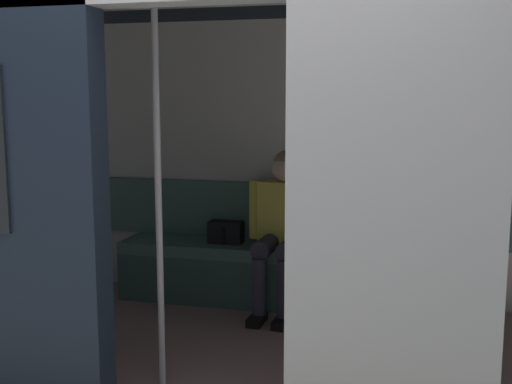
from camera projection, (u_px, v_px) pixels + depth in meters
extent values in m
cube|color=silver|center=(393.00, 224.00, 2.54)|extent=(0.86, 0.12, 2.17)
cube|color=black|center=(395.00, 159.00, 2.50)|extent=(0.47, 0.02, 0.55)
cube|color=gray|center=(257.00, 348.00, 4.05)|extent=(6.08, 2.33, 0.01)
cube|color=silver|center=(293.00, 161.00, 5.01)|extent=(6.08, 0.10, 2.17)
cube|color=#4C7566|center=(292.00, 212.00, 5.01)|extent=(3.52, 0.06, 0.45)
cube|color=white|center=(257.00, 1.00, 3.73)|extent=(4.48, 0.16, 0.03)
cube|color=#4C7566|center=(286.00, 252.00, 4.84)|extent=(2.59, 0.44, 0.09)
cube|color=#39574C|center=(280.00, 289.00, 4.68)|extent=(2.59, 0.04, 0.37)
cube|color=#D8CC4C|center=(286.00, 214.00, 4.77)|extent=(0.39, 0.24, 0.50)
sphere|color=beige|center=(286.00, 168.00, 4.72)|extent=(0.21, 0.21, 0.21)
sphere|color=#997F59|center=(287.00, 163.00, 4.73)|extent=(0.19, 0.19, 0.19)
cylinder|color=#D8CC4C|center=(316.00, 213.00, 4.67)|extent=(0.08, 0.08, 0.44)
cylinder|color=#D8CC4C|center=(255.00, 209.00, 4.81)|extent=(0.08, 0.08, 0.44)
cylinder|color=#2D2D38|center=(291.00, 247.00, 4.59)|extent=(0.16, 0.41, 0.14)
cylinder|color=#2D2D38|center=(267.00, 245.00, 4.64)|extent=(0.16, 0.41, 0.14)
cylinder|color=#2D2D38|center=(284.00, 290.00, 4.44)|extent=(0.10, 0.10, 0.42)
cylinder|color=#2D2D38|center=(259.00, 288.00, 4.49)|extent=(0.10, 0.10, 0.42)
cube|color=black|center=(282.00, 323.00, 4.42)|extent=(0.11, 0.22, 0.06)
cube|color=black|center=(257.00, 320.00, 4.48)|extent=(0.11, 0.22, 0.06)
cube|color=black|center=(226.00, 232.00, 4.92)|extent=(0.26, 0.14, 0.17)
cube|color=black|center=(223.00, 235.00, 4.85)|extent=(0.02, 0.01, 0.14)
cube|color=#33723F|center=(329.00, 246.00, 4.76)|extent=(0.21, 0.25, 0.03)
cylinder|color=silver|center=(158.00, 195.00, 3.35)|extent=(0.04, 0.04, 2.15)
cylinder|color=silver|center=(298.00, 199.00, 3.21)|extent=(0.04, 0.04, 2.15)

